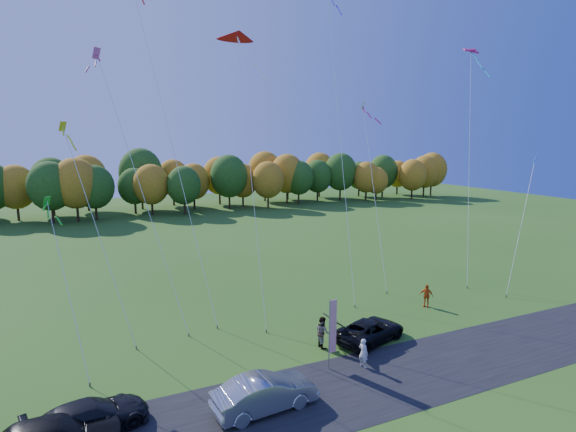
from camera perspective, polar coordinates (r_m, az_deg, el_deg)
name	(u,v)px	position (r m, az deg, el deg)	size (l,w,h in m)	color
ground	(330,349)	(27.48, 5.39, -16.51)	(160.00, 160.00, 0.00)	#255115
asphalt_strip	(370,382)	(24.50, 10.33, -20.08)	(90.00, 6.00, 0.01)	black
tree_line	(168,213)	(78.29, -14.97, 0.39)	(116.00, 12.00, 10.00)	#1E4711
black_suv	(370,330)	(28.58, 10.40, -14.09)	(2.23, 4.85, 1.35)	black
silver_sedan	(265,393)	(21.82, -2.94, -21.54)	(1.69, 4.83, 1.59)	#9D9EA2
dark_truck_a	(89,418)	(22.02, -23.97, -22.38)	(1.98, 4.86, 1.41)	black
person_tailgate_a	(363,353)	(25.51, 9.55, -16.77)	(0.59, 0.39, 1.61)	silver
person_tailgate_b	(322,332)	(27.38, 4.38, -14.46)	(0.90, 0.70, 1.85)	gray
person_east	(426,296)	(34.91, 17.16, -9.63)	(0.98, 0.41, 1.68)	#C95212
feather_flag	(332,326)	(24.54, 5.62, -13.72)	(0.51, 0.16, 3.90)	#999999
kite_delta_blue	(167,125)	(33.17, -15.12, 11.09)	(4.94, 12.41, 27.15)	#4C3F33
kite_parafoil_orange	(339,128)	(37.85, 6.52, 11.09)	(5.81, 12.71, 26.56)	#4C3F33
kite_delta_red	(250,159)	(31.70, -4.89, 7.28)	(2.96, 10.14, 21.51)	#4C3F33
kite_parafoil_rainbow	(469,161)	(42.88, 22.03, 6.55)	(7.00, 7.16, 20.88)	#4C3F33
kite_diamond_yellow	(98,233)	(29.28, -22.96, -1.98)	(3.64, 5.90, 13.52)	#4C3F33
kite_diamond_green	(67,285)	(26.92, -26.30, -7.85)	(2.06, 6.42, 9.18)	#4C3F33
kite_diamond_white	(374,192)	(38.82, 10.87, 3.00)	(2.60, 7.69, 15.92)	#4C3F33
kite_diamond_pink	(141,188)	(30.50, -18.17, 3.34)	(4.64, 7.88, 18.55)	#4C3F33
kite_diamond_blue_low	(521,224)	(41.27, 27.51, -0.93)	(6.47, 3.60, 11.12)	#4C3F33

